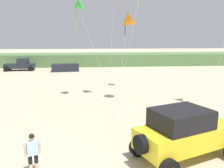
% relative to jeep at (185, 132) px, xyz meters
% --- Properties ---
extents(dune_ridge, '(90.00, 7.93, 2.20)m').
position_rel_jeep_xyz_m(dune_ridge, '(-3.41, 36.81, -0.10)').
color(dune_ridge, '#567A47').
rests_on(dune_ridge, ground_plane).
extents(jeep, '(4.99, 3.76, 2.26)m').
position_rel_jeep_xyz_m(jeep, '(0.00, 0.00, 0.00)').
color(jeep, yellow).
rests_on(jeep, ground_plane).
extents(person_watching, '(0.59, 0.41, 1.67)m').
position_rel_jeep_xyz_m(person_watching, '(-6.26, -0.68, -0.26)').
color(person_watching, '#DBB28E').
rests_on(person_watching, ground_plane).
extents(distant_pickup, '(4.70, 2.62, 1.98)m').
position_rel_jeep_xyz_m(distant_pickup, '(-15.38, 29.63, -0.26)').
color(distant_pickup, '#1E232D').
rests_on(distant_pickup, ground_plane).
extents(distant_sedan, '(4.36, 2.16, 1.20)m').
position_rel_jeep_xyz_m(distant_sedan, '(-8.06, 28.04, -0.60)').
color(distant_sedan, '#1E232D').
rests_on(distant_sedan, ground_plane).
extents(kite_blue_swept, '(2.12, 4.91, 7.20)m').
position_rel_jeep_xyz_m(kite_blue_swept, '(-1.17, 9.10, 5.18)').
color(kite_blue_swept, orange).
rests_on(kite_blue_swept, ground_plane).
extents(kite_green_box, '(3.43, 2.85, 8.35)m').
position_rel_jeep_xyz_m(kite_green_box, '(-4.97, 10.39, 6.49)').
color(kite_green_box, green).
rests_on(kite_green_box, ground_plane).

